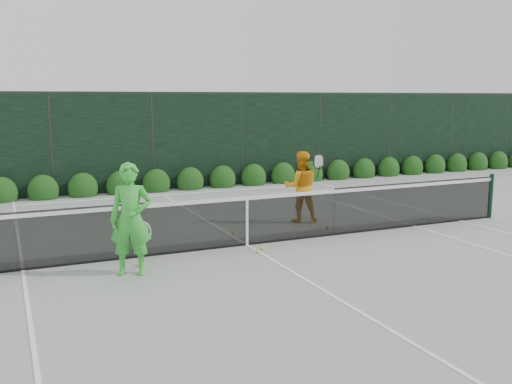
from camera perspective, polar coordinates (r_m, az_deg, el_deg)
name	(u,v)px	position (r m, az deg, el deg)	size (l,w,h in m)	color
ground	(247,245)	(11.31, -0.90, -5.35)	(80.00, 80.00, 0.00)	gray
tennis_net	(246,219)	(11.17, -1.03, -2.72)	(12.90, 0.10, 1.07)	black
player_woman	(131,219)	(9.51, -12.40, -2.68)	(0.79, 0.65, 1.85)	green
player_man	(301,187)	(13.31, 4.53, 0.53)	(0.99, 0.85, 1.66)	orange
court_lines	(247,245)	(11.30, -0.90, -5.32)	(11.03, 23.83, 0.01)	white
windscreen_fence	(318,190)	(8.62, 6.18, 0.23)	(32.00, 21.07, 3.06)	black
hedge_row	(156,184)	(17.93, -9.94, 0.80)	(31.66, 0.65, 0.94)	#0F360E
tennis_balls	(260,240)	(11.60, 0.44, -4.79)	(4.53, 1.82, 0.07)	#CAE532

